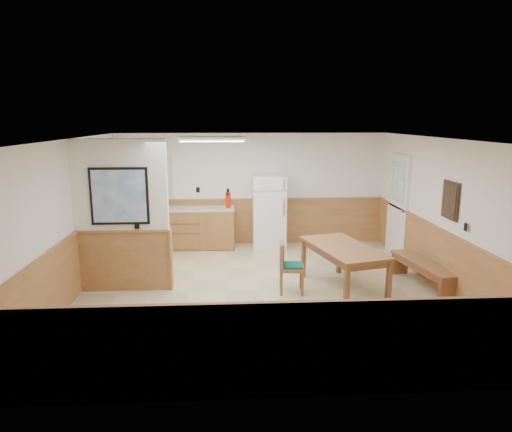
{
  "coord_description": "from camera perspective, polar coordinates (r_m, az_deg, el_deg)",
  "views": [
    {
      "loc": [
        -0.51,
        -7.16,
        2.8
      ],
      "look_at": [
        -0.05,
        0.4,
        1.19
      ],
      "focal_mm": 32.0,
      "sensor_mm": 36.0,
      "label": 1
    }
  ],
  "objects": [
    {
      "name": "ground",
      "position": [
        7.71,
        0.59,
        -9.28
      ],
      "size": [
        6.0,
        6.0,
        0.0
      ],
      "primitive_type": "plane",
      "color": "tan",
      "rests_on": "ground"
    },
    {
      "name": "ceiling",
      "position": [
        7.18,
        0.63,
        9.63
      ],
      "size": [
        6.0,
        6.0,
        0.02
      ],
      "primitive_type": "cube",
      "color": "silver",
      "rests_on": "back_wall"
    },
    {
      "name": "back_wall",
      "position": [
        10.29,
        -0.58,
        3.37
      ],
      "size": [
        6.0,
        0.02,
        2.5
      ],
      "primitive_type": "cube",
      "color": "white",
      "rests_on": "ground"
    },
    {
      "name": "right_wall",
      "position": [
        8.12,
        22.22,
        0.12
      ],
      "size": [
        0.02,
        6.0,
        2.5
      ],
      "primitive_type": "cube",
      "color": "white",
      "rests_on": "ground"
    },
    {
      "name": "left_wall",
      "position": [
        7.74,
        -22.15,
        -0.43
      ],
      "size": [
        0.02,
        6.0,
        2.5
      ],
      "primitive_type": "cube",
      "color": "white",
      "rests_on": "ground"
    },
    {
      "name": "wainscot_back",
      "position": [
        10.41,
        -0.56,
        -0.73
      ],
      "size": [
        6.0,
        0.04,
        1.0
      ],
      "primitive_type": "cube",
      "color": "#B08046",
      "rests_on": "ground"
    },
    {
      "name": "wainscot_right",
      "position": [
        8.29,
        21.68,
        -4.96
      ],
      "size": [
        0.04,
        6.0,
        1.0
      ],
      "primitive_type": "cube",
      "color": "#B08046",
      "rests_on": "ground"
    },
    {
      "name": "wainscot_left",
      "position": [
        7.92,
        -21.58,
        -5.74
      ],
      "size": [
        0.04,
        6.0,
        1.0
      ],
      "primitive_type": "cube",
      "color": "#B08046",
      "rests_on": "ground"
    },
    {
      "name": "partition_wall",
      "position": [
        7.72,
        -16.4,
        -0.19
      ],
      "size": [
        1.5,
        0.2,
        2.5
      ],
      "color": "white",
      "rests_on": "ground"
    },
    {
      "name": "kitchen_counter",
      "position": [
        10.14,
        -7.31,
        -1.41
      ],
      "size": [
        2.2,
        0.61,
        1.0
      ],
      "color": "olive",
      "rests_on": "ground"
    },
    {
      "name": "exterior_door",
      "position": [
        9.86,
        17.24,
        1.27
      ],
      "size": [
        0.07,
        1.02,
        2.15
      ],
      "color": "white",
      "rests_on": "ground"
    },
    {
      "name": "kitchen_window",
      "position": [
        10.34,
        -12.32,
        4.81
      ],
      "size": [
        0.8,
        0.04,
        1.0
      ],
      "color": "white",
      "rests_on": "back_wall"
    },
    {
      "name": "wall_painting",
      "position": [
        7.79,
        23.11,
        1.82
      ],
      "size": [
        0.04,
        0.5,
        0.6
      ],
      "color": "#341F15",
      "rests_on": "right_wall"
    },
    {
      "name": "fluorescent_fixture",
      "position": [
        8.47,
        -5.49,
        9.58
      ],
      "size": [
        1.2,
        0.3,
        0.09
      ],
      "color": "white",
      "rests_on": "ceiling"
    },
    {
      "name": "refrigerator",
      "position": [
        10.03,
        1.63,
        0.56
      ],
      "size": [
        0.72,
        0.72,
        1.61
      ],
      "rotation": [
        0.0,
        0.0,
        -0.01
      ],
      "color": "white",
      "rests_on": "ground"
    },
    {
      "name": "dining_table",
      "position": [
        7.67,
        10.86,
        -4.43
      ],
      "size": [
        1.25,
        1.84,
        0.75
      ],
      "rotation": [
        0.0,
        0.0,
        0.26
      ],
      "color": "#A4733C",
      "rests_on": "ground"
    },
    {
      "name": "dining_bench",
      "position": [
        8.22,
        20.09,
        -6.14
      ],
      "size": [
        0.59,
        1.58,
        0.45
      ],
      "rotation": [
        0.0,
        0.0,
        0.16
      ],
      "color": "#A4733C",
      "rests_on": "ground"
    },
    {
      "name": "dining_chair",
      "position": [
        7.49,
        3.86,
        -5.92
      ],
      "size": [
        0.57,
        0.43,
        0.85
      ],
      "rotation": [
        0.0,
        0.0,
        -0.08
      ],
      "color": "#A4733C",
      "rests_on": "ground"
    },
    {
      "name": "fire_extinguisher",
      "position": [
        9.94,
        -3.51,
        2.09
      ],
      "size": [
        0.12,
        0.12,
        0.43
      ],
      "rotation": [
        0.0,
        0.0,
        0.19
      ],
      "color": "red",
      "rests_on": "kitchen_counter"
    },
    {
      "name": "soap_bottle",
      "position": [
        10.13,
        -13.21,
        1.51
      ],
      "size": [
        0.08,
        0.08,
        0.21
      ],
      "primitive_type": "cylinder",
      "rotation": [
        0.0,
        0.0,
        -0.18
      ],
      "color": "#1A9330",
      "rests_on": "kitchen_counter"
    }
  ]
}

